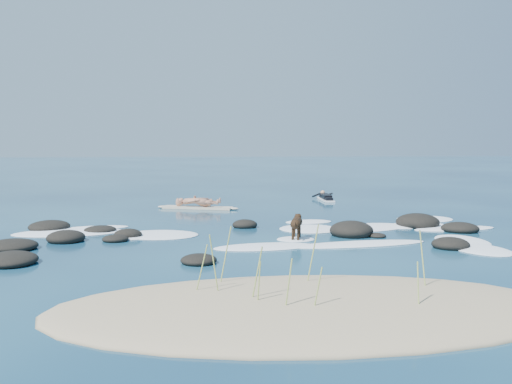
{
  "coord_description": "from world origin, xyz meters",
  "views": [
    {
      "loc": [
        -1.72,
        -17.5,
        2.87
      ],
      "look_at": [
        0.16,
        4.0,
        0.9
      ],
      "focal_mm": 40.0,
      "sensor_mm": 36.0,
      "label": 1
    }
  ],
  "objects": [
    {
      "name": "dune_grass",
      "position": [
        -0.32,
        -7.98,
        0.63
      ],
      "size": [
        4.17,
        1.94,
        1.22
      ],
      "color": "#96AA52",
      "rests_on": "ground"
    },
    {
      "name": "breaking_foam",
      "position": [
        1.27,
        -0.22,
        0.01
      ],
      "size": [
        15.54,
        7.92,
        0.12
      ],
      "color": "white",
      "rests_on": "ground"
    },
    {
      "name": "sand_dune",
      "position": [
        0.0,
        -8.2,
        0.0
      ],
      "size": [
        9.0,
        4.4,
        0.6
      ],
      "primitive_type": "ellipsoid",
      "color": "#9E8966",
      "rests_on": "ground"
    },
    {
      "name": "paddling_surfer_rig",
      "position": [
        3.94,
        9.17,
        0.14
      ],
      "size": [
        1.05,
        2.33,
        0.41
      ],
      "rotation": [
        0.0,
        0.0,
        1.56
      ],
      "color": "white",
      "rests_on": "ground"
    },
    {
      "name": "ground",
      "position": [
        0.0,
        0.0,
        0.0
      ],
      "size": [
        160.0,
        160.0,
        0.0
      ],
      "primitive_type": "plane",
      "color": "#0A2642",
      "rests_on": "ground"
    },
    {
      "name": "dog",
      "position": [
        0.85,
        -1.45,
        0.5
      ],
      "size": [
        0.49,
        1.16,
        0.75
      ],
      "rotation": [
        0.0,
        0.0,
        1.31
      ],
      "color": "black",
      "rests_on": "ground"
    },
    {
      "name": "reef_rocks",
      "position": [
        -0.77,
        -0.88,
        0.11
      ],
      "size": [
        14.48,
        6.81,
        0.59
      ],
      "color": "black",
      "rests_on": "ground"
    },
    {
      "name": "standing_surfer_rig",
      "position": [
        -2.1,
        6.27,
        0.79
      ],
      "size": [
        3.46,
        1.44,
        2.01
      ],
      "rotation": [
        0.0,
        0.0,
        -0.3
      ],
      "color": "beige",
      "rests_on": "ground"
    }
  ]
}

